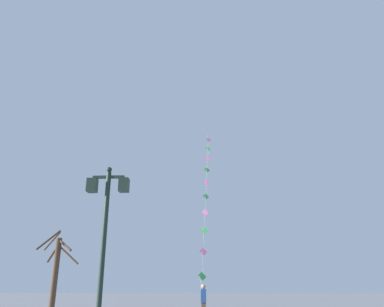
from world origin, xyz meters
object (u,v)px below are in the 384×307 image
at_px(twin_lantern_lamp_post, 105,219).
at_px(bare_tree, 55,275).
at_px(kite_flyer, 204,302).
at_px(kite_train, 206,195).

height_order(twin_lantern_lamp_post, bare_tree, twin_lantern_lamp_post).
xyz_separation_m(twin_lantern_lamp_post, bare_tree, (-3.70, 6.20, -1.36)).
xyz_separation_m(kite_flyer, bare_tree, (-6.37, -2.23, 1.16)).
distance_m(kite_flyer, bare_tree, 6.85).
bearing_deg(bare_tree, twin_lantern_lamp_post, -59.13).
height_order(kite_train, kite_flyer, kite_train).
distance_m(kite_train, bare_tree, 13.64).
bearing_deg(bare_tree, kite_train, 57.98).
relative_size(twin_lantern_lamp_post, bare_tree, 1.24).
bearing_deg(kite_train, bare_tree, -122.02).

